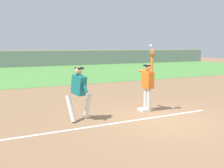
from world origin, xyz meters
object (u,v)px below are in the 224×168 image
(fielder, at_px, (148,81))
(baseball, at_px, (151,46))
(first_base, at_px, (144,110))
(parked_car_red, at_px, (102,58))
(parked_car_white, at_px, (28,60))
(parked_car_silver, at_px, (69,59))
(runner, at_px, (79,90))

(fielder, bearing_deg, baseball, -152.87)
(first_base, distance_m, fielder, 1.09)
(first_base, distance_m, parked_car_red, 28.11)
(parked_car_white, xyz_separation_m, parked_car_silver, (5.48, -0.35, 0.00))
(runner, relative_size, parked_car_silver, 0.38)
(first_base, relative_size, baseball, 5.14)
(baseball, xyz_separation_m, parked_car_white, (-1.27, 26.52, -1.71))
(parked_car_white, height_order, parked_car_silver, same)
(baseball, distance_m, parked_car_white, 26.60)
(runner, bearing_deg, parked_car_red, 44.57)
(baseball, bearing_deg, first_base, -175.13)
(first_base, bearing_deg, parked_car_silver, 80.36)
(fielder, xyz_separation_m, baseball, (0.13, 0.08, 1.27))
(parked_car_white, xyz_separation_m, parked_car_red, (10.61, -0.12, 0.00))
(first_base, height_order, parked_car_red, parked_car_red)
(fielder, distance_m, baseball, 1.28)
(fielder, distance_m, parked_car_silver, 26.60)
(fielder, bearing_deg, parked_car_white, -90.25)
(runner, bearing_deg, parked_car_white, 65.87)
(fielder, height_order, parked_car_red, fielder)
(first_base, relative_size, parked_car_red, 0.08)
(fielder, distance_m, parked_car_red, 28.12)
(runner, height_order, parked_car_red, runner)
(first_base, bearing_deg, parked_car_white, 92.23)
(fielder, distance_m, parked_car_white, 26.62)
(parked_car_red, bearing_deg, parked_car_silver, 178.08)
(fielder, bearing_deg, parked_car_silver, -102.10)
(runner, height_order, parked_car_silver, runner)
(baseball, xyz_separation_m, parked_car_red, (9.34, 26.40, -1.71))
(parked_car_silver, height_order, parked_car_red, same)
(parked_car_silver, xyz_separation_m, parked_car_red, (5.13, 0.23, 0.00))
(parked_car_white, bearing_deg, fielder, -92.26)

